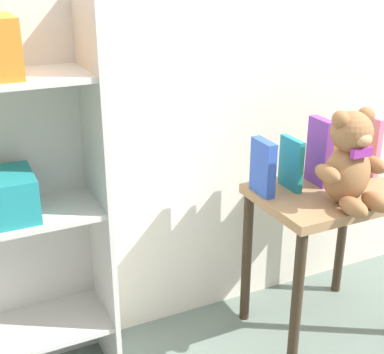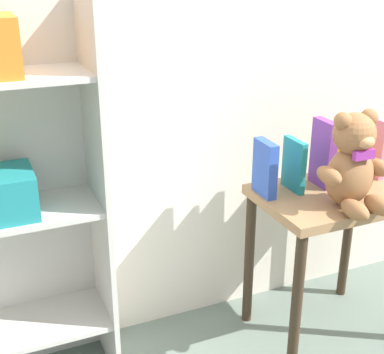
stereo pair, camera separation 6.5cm
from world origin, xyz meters
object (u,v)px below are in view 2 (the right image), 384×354
Objects in this scene: book_standing_blue at (265,168)px; book_standing_pink at (374,147)px; book_standing_teal at (294,165)px; book_standing_purple at (323,153)px; book_standing_yellow at (345,155)px; display_table at (330,220)px; teddy_bear at (353,164)px.

book_standing_pink is (0.49, -0.00, 0.02)m from book_standing_blue.
book_standing_teal is 0.76× the size of book_standing_purple.
book_standing_teal is at bearing 178.06° from book_standing_purple.
book_standing_pink is at bearing 1.66° from book_standing_purple.
display_table is at bearing -140.31° from book_standing_yellow.
book_standing_blue is (-0.23, 0.20, -0.05)m from teddy_bear.
book_standing_blue is at bearing 179.01° from book_standing_teal.
book_standing_blue is 0.12m from book_standing_teal.
book_standing_yellow is (0.14, 0.22, -0.06)m from teddy_bear.
book_standing_yellow is at bearing 56.61° from teddy_bear.
book_standing_purple is (0.02, 0.19, -0.03)m from teddy_bear.
book_standing_purple is at bearing 179.34° from book_standing_pink.
teddy_bear is 0.20m from book_standing_purple.
display_table is 2.39× the size of book_standing_purple.
book_standing_blue is 0.49m from book_standing_pink.
book_standing_pink is at bearing 36.85° from teddy_bear.
book_standing_purple is at bearing 90.00° from display_table.
display_table is at bearing -162.54° from book_standing_pink.
display_table is 0.26m from book_standing_teal.
book_standing_blue is 0.25m from book_standing_purple.
book_standing_blue is at bearing 177.95° from book_standing_pink.
book_standing_teal is 0.13m from book_standing_purple.
book_standing_yellow reaches higher than display_table.
book_standing_pink is at bearing -7.96° from book_standing_yellow.
teddy_bear reaches higher than book_standing_yellow.
teddy_bear is at bearing -99.68° from display_table.
book_standing_yellow is 0.82× the size of book_standing_pink.
book_standing_yellow is 0.13m from book_standing_pink.
display_table is 0.34m from book_standing_blue.
teddy_bear is 1.77× the size of book_standing_yellow.
book_standing_teal is (0.12, -0.00, -0.00)m from book_standing_blue.
book_standing_teal is 0.37m from book_standing_pink.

